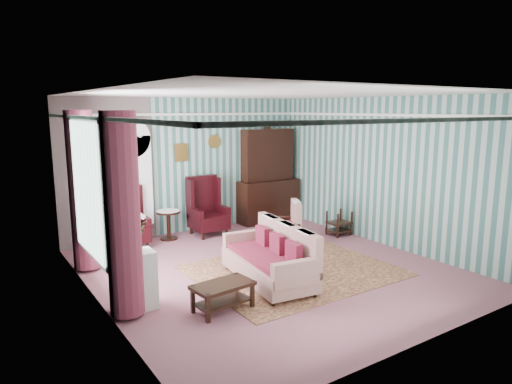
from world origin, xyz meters
TOP-DOWN VIEW (x-y plane):
  - floor at (0.00, 0.00)m, footprint 6.00×6.00m
  - room_shell at (-0.62, 0.18)m, footprint 5.53×6.02m
  - bookcase at (-1.35, 2.84)m, footprint 0.80×0.28m
  - dresser_hutch at (1.90, 2.72)m, footprint 1.50×0.56m
  - wingback_left at (-1.60, 2.45)m, footprint 0.76×0.80m
  - wingback_right at (0.15, 2.45)m, footprint 0.76×0.80m
  - seated_woman at (-1.60, 2.45)m, footprint 0.44×0.40m
  - round_side_table at (-0.70, 2.60)m, footprint 0.50×0.50m
  - nest_table at (2.47, 0.90)m, footprint 0.45×0.38m
  - plant_stand at (-2.40, -0.30)m, footprint 0.55×0.35m
  - rug at (0.30, -0.30)m, footprint 3.20×2.60m
  - sofa at (-0.35, -0.49)m, footprint 1.21×1.95m
  - floral_armchair at (0.97, 0.93)m, footprint 1.00×1.00m
  - coffee_table at (-1.42, -0.97)m, footprint 0.85×0.53m
  - potted_plant_a at (-2.44, -0.37)m, footprint 0.50×0.48m
  - potted_plant_b at (-2.33, -0.15)m, footprint 0.29×0.25m
  - potted_plant_c at (-2.44, -0.23)m, footprint 0.23×0.23m

SIDE VIEW (x-z plane):
  - floor at x=0.00m, z-range 0.00..0.00m
  - rug at x=0.30m, z-range 0.00..0.01m
  - coffee_table at x=-1.42m, z-range 0.00..0.38m
  - nest_table at x=2.47m, z-range 0.00..0.54m
  - round_side_table at x=-0.70m, z-range 0.00..0.60m
  - plant_stand at x=-2.40m, z-range 0.00..0.80m
  - floral_armchair at x=0.97m, z-range 0.00..1.00m
  - sofa at x=-0.35m, z-range 0.00..1.12m
  - seated_woman at x=-1.60m, z-range 0.00..1.18m
  - wingback_left at x=-1.60m, z-range 0.00..1.25m
  - wingback_right at x=0.15m, z-range 0.00..1.25m
  - potted_plant_c at x=-2.44m, z-range 0.80..1.16m
  - potted_plant_a at x=-2.44m, z-range 0.80..1.24m
  - potted_plant_b at x=-2.33m, z-range 0.80..1.27m
  - bookcase at x=-1.35m, z-range 0.00..2.24m
  - dresser_hutch at x=1.90m, z-range 0.00..2.36m
  - room_shell at x=-0.62m, z-range 0.55..3.46m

